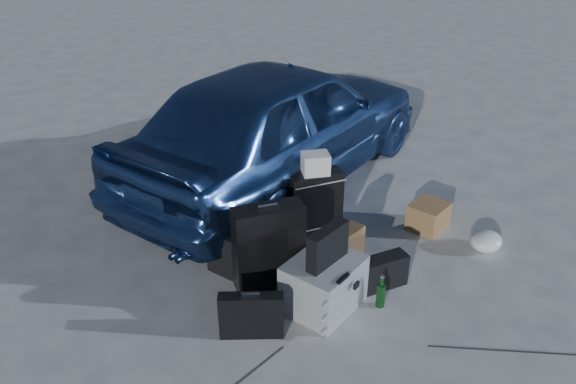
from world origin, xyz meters
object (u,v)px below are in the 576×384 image
at_px(pelican_case, 324,284).
at_px(green_bottle, 381,292).
at_px(suitcase_right, 315,202).
at_px(duffel_bag, 251,237).
at_px(cardboard_box, 428,216).
at_px(briefcase, 251,316).
at_px(suitcase_left, 269,247).
at_px(car, 280,122).

xyz_separation_m(pelican_case, green_bottle, (0.38, -0.23, -0.07)).
xyz_separation_m(suitcase_right, green_bottle, (-0.15, -1.20, -0.17)).
xyz_separation_m(duffel_bag, cardboard_box, (1.68, -0.44, -0.07)).
xyz_separation_m(pelican_case, cardboard_box, (1.51, 0.46, -0.08)).
distance_m(briefcase, suitcase_left, 0.64).
bearing_deg(suitcase_left, pelican_case, -52.10).
distance_m(car, suitcase_left, 1.95).
bearing_deg(briefcase, pelican_case, 30.33).
height_order(car, pelican_case, car).
height_order(suitcase_left, cardboard_box, suitcase_left).
bearing_deg(suitcase_right, duffel_bag, -166.71).
distance_m(car, pelican_case, 2.28).
xyz_separation_m(car, suitcase_left, (-1.02, -1.63, -0.32)).
xyz_separation_m(suitcase_left, suitcase_right, (0.77, 0.52, -0.06)).
relative_size(pelican_case, suitcase_left, 0.77).
relative_size(pelican_case, cardboard_box, 1.63).
xyz_separation_m(briefcase, cardboard_box, (2.14, 0.48, -0.05)).
relative_size(cardboard_box, green_bottle, 1.26).
distance_m(duffel_bag, green_bottle, 1.26).
relative_size(briefcase, cardboard_box, 1.34).
bearing_deg(suitcase_left, cardboard_box, 10.76).
height_order(suitcase_left, duffel_bag, suitcase_left).
bearing_deg(duffel_bag, cardboard_box, -39.41).
distance_m(suitcase_left, suitcase_right, 0.93).
distance_m(suitcase_right, duffel_bag, 0.73).
height_order(pelican_case, cardboard_box, pelican_case).
distance_m(briefcase, cardboard_box, 2.19).
bearing_deg(green_bottle, car, 80.11).
xyz_separation_m(suitcase_right, cardboard_box, (0.97, -0.51, -0.18)).
distance_m(suitcase_left, cardboard_box, 1.76).
bearing_deg(pelican_case, suitcase_left, 94.93).
bearing_deg(car, briefcase, 121.66).
bearing_deg(duffel_bag, briefcase, -141.43).
height_order(briefcase, suitcase_right, suitcase_right).
distance_m(briefcase, duffel_bag, 1.02).
bearing_deg(cardboard_box, car, 113.89).
xyz_separation_m(briefcase, green_bottle, (1.02, -0.21, -0.04)).
relative_size(car, cardboard_box, 11.69).
bearing_deg(suitcase_left, duffel_bag, 93.19).
xyz_separation_m(cardboard_box, green_bottle, (-1.12, -0.69, 0.01)).
distance_m(pelican_case, cardboard_box, 1.58).
height_order(duffel_bag, green_bottle, duffel_bag).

